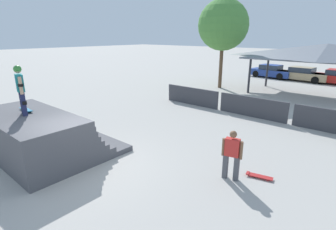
# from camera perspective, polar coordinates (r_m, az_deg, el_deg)

# --- Properties ---
(ground_plane) EXTENTS (160.00, 160.00, 0.00)m
(ground_plane) POSITION_cam_1_polar(r_m,az_deg,el_deg) (9.06, -17.25, -11.05)
(ground_plane) COLOR #ADA8A0
(quarter_pipe_ramp) EXTENTS (4.59, 3.73, 1.54)m
(quarter_pipe_ramp) POSITION_cam_1_polar(r_m,az_deg,el_deg) (10.44, -26.29, -4.10)
(quarter_pipe_ramp) COLOR #4C4C51
(quarter_pipe_ramp) RESTS_ON ground
(skater_on_deck) EXTENTS (0.72, 0.35, 1.67)m
(skater_on_deck) POSITION_cam_1_polar(r_m,az_deg,el_deg) (10.03, -29.47, 5.38)
(skater_on_deck) COLOR #1E2347
(skater_on_deck) RESTS_ON quarter_pipe_ramp
(skateboard_on_deck) EXTENTS (0.86, 0.26, 0.09)m
(skateboard_on_deck) POSITION_cam_1_polar(r_m,az_deg,el_deg) (10.62, -28.49, 1.04)
(skateboard_on_deck) COLOR green
(skateboard_on_deck) RESTS_ON quarter_pipe_ramp
(bystander_walking) EXTENTS (0.62, 0.29, 1.54)m
(bystander_walking) POSITION_cam_1_polar(r_m,az_deg,el_deg) (7.95, 13.74, -7.99)
(bystander_walking) COLOR #4C4C51
(bystander_walking) RESTS_ON ground
(skateboard_on_ground) EXTENTS (0.80, 0.37, 0.09)m
(skateboard_on_ground) POSITION_cam_1_polar(r_m,az_deg,el_deg) (8.59, 19.09, -12.42)
(skateboard_on_ground) COLOR red
(skateboard_on_ground) RESTS_ON ground
(barrier_fence) EXTENTS (11.40, 0.12, 1.05)m
(barrier_fence) POSITION_cam_1_polar(r_m,az_deg,el_deg) (14.42, 17.82, 1.68)
(barrier_fence) COLOR #3D3D42
(barrier_fence) RESTS_ON ground
(pavilion_shelter) EXTENTS (10.33, 4.06, 3.60)m
(pavilion_shelter) POSITION_cam_1_polar(r_m,az_deg,el_deg) (20.47, 31.29, 11.55)
(pavilion_shelter) COLOR #2D2D33
(pavilion_shelter) RESTS_ON ground
(tree_beside_pavilion) EXTENTS (3.86, 3.86, 6.79)m
(tree_beside_pavilion) POSITION_cam_1_polar(r_m,az_deg,el_deg) (21.58, 11.93, 18.60)
(tree_beside_pavilion) COLOR brown
(tree_beside_pavilion) RESTS_ON ground
(parked_car_blue) EXTENTS (4.26, 2.10, 1.27)m
(parked_car_blue) POSITION_cam_1_polar(r_m,az_deg,el_deg) (28.62, 21.54, 8.80)
(parked_car_blue) COLOR navy
(parked_car_blue) RESTS_ON ground
(parked_car_tan) EXTENTS (4.53, 2.03, 1.27)m
(parked_car_tan) POSITION_cam_1_polar(r_m,az_deg,el_deg) (27.72, 27.23, 7.87)
(parked_car_tan) COLOR tan
(parked_car_tan) RESTS_ON ground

